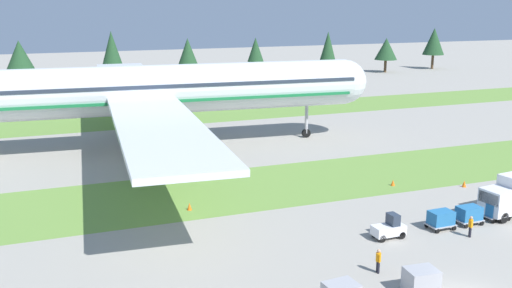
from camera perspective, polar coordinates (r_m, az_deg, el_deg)
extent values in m
cube|color=olive|center=(60.74, 4.05, -3.73)|extent=(320.00, 13.58, 0.01)
cube|color=olive|center=(96.63, -5.66, 2.84)|extent=(320.00, 13.58, 0.01)
cylinder|color=silver|center=(74.38, -9.12, 5.33)|extent=(50.24, 9.63, 6.15)
sphere|color=silver|center=(81.43, 8.66, 6.07)|extent=(6.03, 6.03, 6.03)
cube|color=#19703D|center=(74.54, -9.09, 4.51)|extent=(49.03, 9.66, 0.36)
cube|color=#283342|center=(74.72, -6.81, 6.04)|extent=(44.17, 9.26, 0.44)
cube|color=silver|center=(93.71, -12.61, 6.52)|extent=(10.24, 33.96, 0.55)
cylinder|color=#A3A3A8|center=(89.12, -11.53, 4.89)|extent=(5.10, 3.71, 3.38)
cube|color=silver|center=(54.74, -9.45, 1.65)|extent=(10.24, 33.96, 0.55)
cylinder|color=#A3A3A8|center=(60.19, -8.87, 0.80)|extent=(5.10, 3.71, 3.38)
cylinder|color=#A3A3A8|center=(79.89, 4.99, 3.17)|extent=(0.44, 0.44, 6.01)
cylinder|color=black|center=(80.50, 4.94, 1.07)|extent=(1.23, 0.50, 1.20)
cylinder|color=#A3A3A8|center=(78.23, -12.31, 2.77)|extent=(0.44, 0.44, 5.76)
cylinder|color=black|center=(78.81, -12.21, 0.72)|extent=(1.74, 0.71, 1.70)
cylinder|color=#A3A3A8|center=(71.01, -11.83, 1.69)|extent=(0.44, 0.44, 5.76)
cylinder|color=black|center=(71.65, -11.72, -0.56)|extent=(1.74, 0.71, 1.70)
cube|color=silver|center=(47.66, 12.86, -8.21)|extent=(2.63, 1.35, 0.77)
cube|color=#283342|center=(47.57, 13.30, -7.20)|extent=(0.72, 1.11, 0.90)
cylinder|color=black|center=(46.91, 12.28, -9.06)|extent=(0.60, 0.21, 0.60)
cylinder|color=black|center=(47.74, 11.54, -8.60)|extent=(0.60, 0.21, 0.60)
cylinder|color=black|center=(47.89, 14.11, -8.67)|extent=(0.60, 0.21, 0.60)
cylinder|color=black|center=(48.71, 13.36, -8.24)|extent=(0.60, 0.21, 0.60)
cube|color=#A3A3A8|center=(50.70, 17.64, -7.52)|extent=(2.23, 1.54, 0.10)
cube|color=#23669E|center=(50.49, 17.69, -6.88)|extent=(1.96, 1.36, 1.10)
cylinder|color=black|center=(49.77, 17.37, -8.15)|extent=(0.40, 0.13, 0.40)
cylinder|color=black|center=(50.76, 16.39, -7.64)|extent=(0.40, 0.13, 0.40)
cylinder|color=black|center=(50.80, 18.86, -7.81)|extent=(0.40, 0.13, 0.40)
cylinder|color=black|center=(51.77, 17.87, -7.33)|extent=(0.40, 0.13, 0.40)
cube|color=#A3A3A8|center=(52.51, 20.12, -6.97)|extent=(2.23, 1.54, 0.10)
cube|color=#23669E|center=(52.31, 20.17, -6.36)|extent=(1.96, 1.36, 1.10)
cylinder|color=black|center=(51.57, 19.91, -7.57)|extent=(0.40, 0.13, 0.40)
cylinder|color=black|center=(52.53, 18.91, -7.10)|extent=(0.40, 0.13, 0.40)
cylinder|color=black|center=(52.65, 21.28, -7.26)|extent=(0.40, 0.13, 0.40)
cylinder|color=black|center=(53.59, 20.28, -6.80)|extent=(0.40, 0.13, 0.40)
cube|color=#A3A3A8|center=(54.42, 22.41, -6.46)|extent=(2.23, 1.54, 0.10)
cube|color=#23669E|center=(54.22, 22.47, -5.86)|extent=(1.96, 1.36, 1.10)
cylinder|color=black|center=(53.47, 22.26, -7.03)|extent=(0.40, 0.13, 0.40)
cylinder|color=black|center=(54.39, 21.25, -6.58)|extent=(0.40, 0.13, 0.40)
cylinder|color=black|center=(54.60, 23.53, -6.72)|extent=(0.40, 0.13, 0.40)
cylinder|color=black|center=(55.50, 22.53, -6.30)|extent=(0.40, 0.13, 0.40)
cylinder|color=black|center=(56.34, 23.43, -6.09)|extent=(0.40, 0.13, 0.40)
cube|color=silver|center=(54.22, 22.56, -5.22)|extent=(2.46, 2.55, 2.20)
cube|color=#283342|center=(53.30, 21.86, -4.98)|extent=(0.33, 2.06, 0.97)
cylinder|color=black|center=(53.82, 23.11, -6.66)|extent=(0.99, 0.41, 0.96)
cylinder|color=black|center=(55.01, 21.51, -6.07)|extent=(0.99, 0.41, 0.96)
cylinder|color=black|center=(49.73, 20.27, -8.13)|extent=(0.18, 0.18, 0.85)
cylinder|color=black|center=(49.93, 20.23, -8.03)|extent=(0.18, 0.18, 0.85)
cylinder|color=orange|center=(49.57, 20.32, -7.29)|extent=(0.36, 0.36, 0.62)
sphere|color=tan|center=(49.42, 20.37, -6.79)|extent=(0.24, 0.24, 0.24)
cylinder|color=orange|center=(49.37, 20.37, -7.42)|extent=(0.10, 0.10, 0.58)
cylinder|color=orange|center=(49.79, 20.28, -7.23)|extent=(0.10, 0.10, 0.58)
cylinder|color=black|center=(42.00, 11.83, -11.65)|extent=(0.18, 0.18, 0.85)
cylinder|color=black|center=(41.81, 11.92, -11.78)|extent=(0.18, 0.18, 0.85)
cylinder|color=orange|center=(41.60, 11.92, -10.80)|extent=(0.36, 0.36, 0.62)
sphere|color=tan|center=(41.41, 11.96, -10.22)|extent=(0.24, 0.24, 0.24)
cylinder|color=orange|center=(41.81, 11.82, -10.71)|extent=(0.10, 0.10, 0.58)
cylinder|color=orange|center=(41.41, 12.02, -10.97)|extent=(0.10, 0.10, 0.58)
cube|color=#A3A3A8|center=(39.67, 15.89, -12.83)|extent=(2.13, 1.77, 1.68)
cone|color=orange|center=(62.57, 19.75, -3.69)|extent=(0.44, 0.44, 0.67)
cone|color=orange|center=(52.90, -6.54, -6.10)|extent=(0.44, 0.44, 0.68)
cone|color=orange|center=(60.96, 13.28, -3.72)|extent=(0.44, 0.44, 0.61)
cylinder|color=#4C3823|center=(134.47, -21.98, 5.82)|extent=(0.70, 0.70, 3.83)
cone|color=#1E4223|center=(133.94, -22.18, 8.01)|extent=(6.13, 6.13, 6.53)
cylinder|color=#4C3823|center=(136.24, -13.82, 6.36)|extent=(0.70, 0.70, 3.13)
cone|color=#1E4223|center=(135.63, -13.96, 8.86)|extent=(5.26, 5.26, 8.79)
cylinder|color=#4C3823|center=(140.79, -6.65, 6.88)|extent=(0.70, 0.70, 3.07)
cone|color=#1E4223|center=(140.29, -6.71, 8.89)|extent=(5.11, 5.11, 6.83)
cylinder|color=#4C3823|center=(145.74, -0.04, 7.35)|extent=(0.70, 0.70, 3.79)
cone|color=#1E4223|center=(145.27, -0.04, 9.25)|extent=(4.03, 4.03, 5.90)
cylinder|color=#4C3823|center=(147.90, 7.01, 7.33)|extent=(0.70, 0.70, 3.74)
cone|color=#1E4223|center=(147.39, 7.07, 9.48)|extent=(4.07, 4.07, 7.39)
cylinder|color=#4C3823|center=(158.92, 12.57, 7.48)|extent=(0.70, 0.70, 3.35)
cone|color=#1E4223|center=(158.51, 12.65, 9.09)|extent=(5.88, 5.88, 5.64)
cylinder|color=#4C3823|center=(170.36, 16.92, 7.73)|extent=(0.70, 0.70, 3.95)
cone|color=#1E4223|center=(169.92, 17.05, 9.61)|extent=(5.86, 5.86, 7.30)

